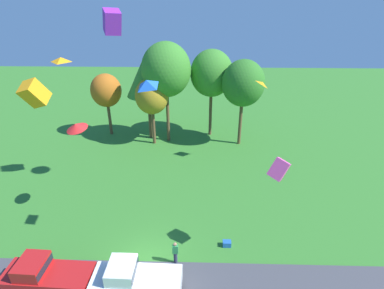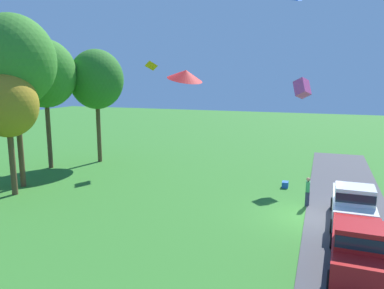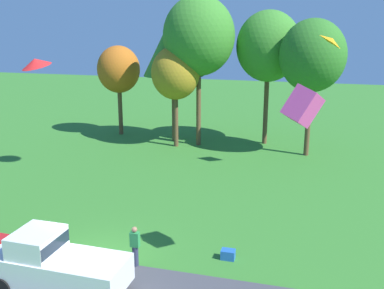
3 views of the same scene
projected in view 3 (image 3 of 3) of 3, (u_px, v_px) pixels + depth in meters
ground_plane at (93, 262)px, 18.08m from camera, size 120.00×120.00×0.00m
pavement_strip at (66, 289)px, 16.17m from camera, size 36.00×4.40×0.06m
car_pickup_by_flagpole at (53, 262)px, 15.93m from camera, size 5.03×2.12×2.14m
person_watching_sky at (135, 246)px, 17.52m from camera, size 0.36×0.24×1.71m
tree_left_of_center at (119, 70)px, 37.40m from camera, size 3.56×3.56×7.51m
tree_lone_near at (173, 45)px, 34.73m from camera, size 4.76×4.76×10.05m
tree_right_of_center at (175, 73)px, 33.58m from camera, size 3.64×3.64×7.68m
tree_center_back at (199, 36)px, 33.24m from camera, size 5.36×5.36×11.31m
tree_far_right at (268, 47)px, 33.88m from camera, size 4.87×4.87×10.27m
tree_far_left at (313, 56)px, 30.82m from camera, size 4.57×4.57×9.64m
cooler_box at (228, 254)px, 18.27m from camera, size 0.56×0.40×0.40m
kite_delta_near_flag at (36, 63)px, 22.09m from camera, size 2.09×2.10×0.74m
kite_box_mid_center at (303, 106)px, 15.35m from camera, size 1.50×1.36×1.56m
kite_diamond_over_trees at (332, 40)px, 25.88m from camera, size 1.18×1.01×0.77m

